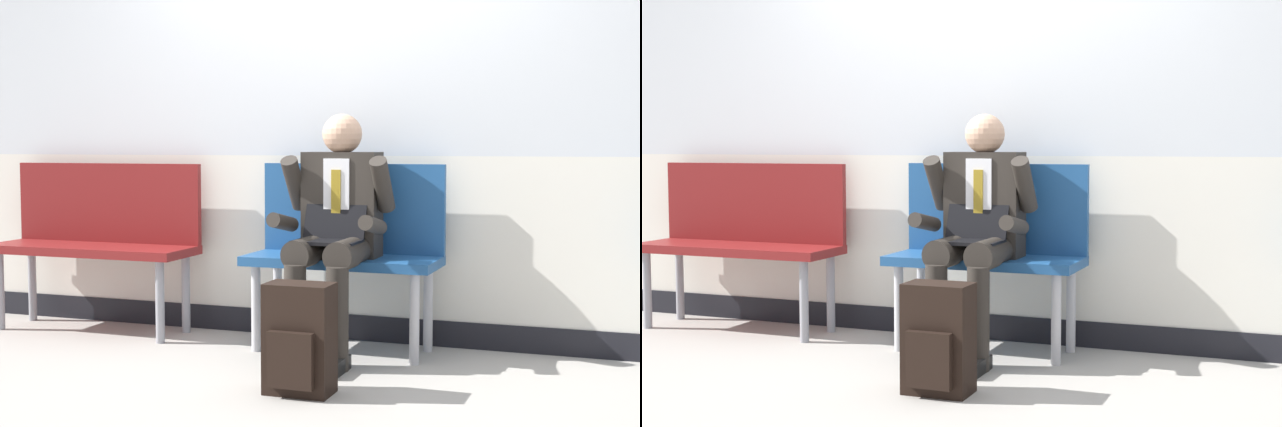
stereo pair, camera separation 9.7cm
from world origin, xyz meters
TOP-DOWN VIEW (x-y plane):
  - ground_plane at (0.00, 0.00)m, footprint 18.00×18.00m
  - station_wall at (0.00, 0.65)m, footprint 5.82×0.14m
  - bench_with_person at (0.10, 0.38)m, footprint 1.02×0.42m
  - bench_empty at (-1.45, 0.38)m, footprint 1.24×0.42m
  - person_seated at (0.10, 0.18)m, footprint 0.57×0.70m
  - backpack at (0.18, -0.54)m, footprint 0.29×0.22m

SIDE VIEW (x-z plane):
  - ground_plane at x=0.00m, z-range 0.00..0.00m
  - backpack at x=0.18m, z-range -0.01..0.49m
  - bench_with_person at x=0.10m, z-range 0.08..1.07m
  - bench_empty at x=-1.45m, z-range 0.08..1.07m
  - person_seated at x=0.10m, z-range 0.05..1.31m
  - station_wall at x=0.00m, z-range -0.01..2.60m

